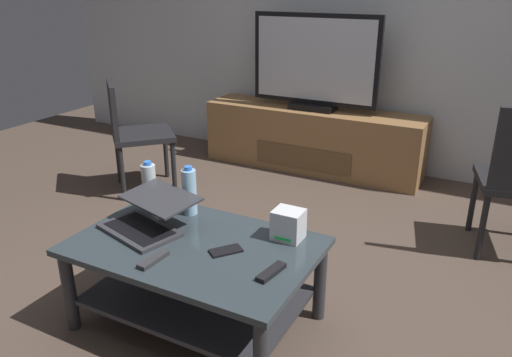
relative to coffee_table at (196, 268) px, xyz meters
name	(u,v)px	position (x,y,z in m)	size (l,w,h in m)	color
ground_plane	(242,296)	(0.09, 0.28, -0.30)	(7.68, 7.68, 0.00)	#4C3D33
coffee_table	(196,268)	(0.00, 0.00, 0.00)	(1.09, 0.71, 0.43)	#2D383D
media_cabinet	(312,139)	(-0.32, 2.25, -0.03)	(1.87, 0.43, 0.53)	olive
television	(315,64)	(-0.32, 2.23, 0.60)	(1.07, 0.20, 0.77)	black
side_chair	(132,129)	(-1.35, 1.16, 0.19)	(0.62, 0.62, 0.85)	black
laptop	(148,217)	(-0.28, 0.02, 0.19)	(0.46, 0.45, 0.15)	#333338
router_box	(288,225)	(0.35, 0.24, 0.20)	(0.13, 0.12, 0.14)	silver
water_bottle_near	(149,183)	(-0.48, 0.28, 0.24)	(0.08, 0.08, 0.23)	silver
water_bottle_far	(189,191)	(-0.20, 0.25, 0.25)	(0.07, 0.07, 0.25)	#99C6E5
cell_phone	(226,251)	(0.16, 0.00, 0.14)	(0.07, 0.14, 0.01)	black
tv_remote	(271,272)	(0.42, -0.07, 0.14)	(0.04, 0.16, 0.02)	black
soundbar_remote	(153,260)	(-0.06, -0.21, 0.14)	(0.04, 0.16, 0.02)	#2D2D30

